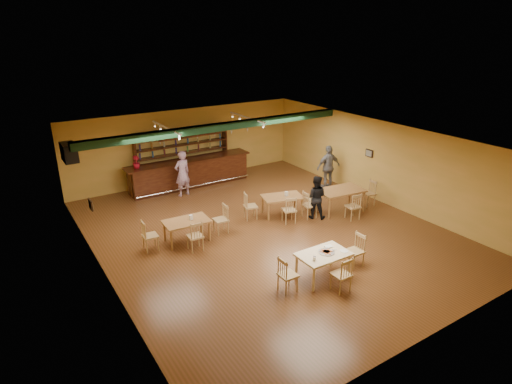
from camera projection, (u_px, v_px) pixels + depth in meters
floor at (266, 231)px, 13.71m from camera, size 12.00×12.00×0.00m
ceiling_beam at (222, 127)px, 14.87m from camera, size 10.00×0.30×0.25m
track_rail_left at (166, 128)px, 14.41m from camera, size 0.05×2.50×0.05m
track_rail_right at (247, 117)px, 16.02m from camera, size 0.05×2.50×0.05m
ac_unit at (70, 152)px, 13.75m from camera, size 0.34×0.70×0.48m
picture_left at (91, 205)px, 11.38m from camera, size 0.04×0.34×0.28m
picture_right at (369, 153)px, 15.99m from camera, size 0.04×0.34×0.28m
bar_counter at (190, 173)px, 17.41m from camera, size 5.20×0.85×1.13m
back_bar_hutch at (183, 155)px, 17.70m from camera, size 4.02×0.40×2.28m
poinsettia at (136, 162)px, 16.04m from camera, size 0.35×0.35×0.49m
dining_table_a at (187, 231)px, 12.98m from camera, size 1.40×0.89×0.68m
dining_table_b at (282, 205)px, 14.80m from camera, size 1.54×1.16×0.68m
dining_table_d at (340, 200)px, 15.08m from camera, size 1.72×1.16×0.81m
near_table at (323, 266)px, 11.05m from camera, size 1.34×0.87×0.71m
pizza_tray at (326, 252)px, 10.97m from camera, size 0.48×0.48×0.01m
parmesan_shaker at (314, 259)px, 10.58m from camera, size 0.07×0.07×0.11m
napkin_stack at (329, 247)px, 11.24m from camera, size 0.22×0.17×0.03m
pizza_server at (329, 250)px, 11.08m from camera, size 0.32×0.25×0.00m
side_plate at (344, 251)px, 11.04m from camera, size 0.22×0.22×0.01m
patron_bar at (182, 174)px, 16.31m from camera, size 0.71×0.53×1.77m
patron_right_a at (315, 197)px, 14.43m from camera, size 0.92×0.92×1.50m
patron_right_b at (328, 167)px, 17.08m from camera, size 1.09×0.58×1.76m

